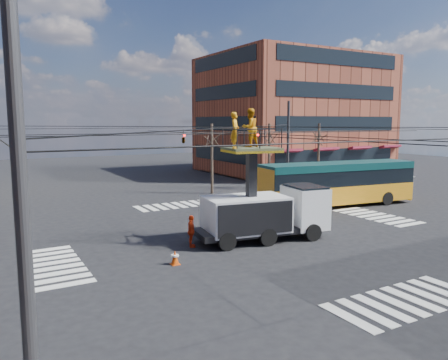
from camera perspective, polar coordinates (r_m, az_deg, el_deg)
ground at (r=23.95m, az=3.14°, el=-7.31°), size 120.00×120.00×0.00m
sidewalk_ne at (r=52.90m, az=9.96°, el=0.89°), size 18.00×18.00×0.12m
crosswalks at (r=23.94m, az=3.14°, el=-7.29°), size 22.40×22.40×0.02m
building_ne at (r=55.48m, az=8.93°, el=8.40°), size 20.06×16.06×14.00m
overhead_network at (r=23.52m, az=2.53°, el=3.04°), size 24.24×24.24×8.00m
tree_a at (r=37.35m, az=-1.60°, el=5.26°), size 2.00×2.00×6.00m
tree_b at (r=40.52m, az=5.93°, el=5.41°), size 2.00×2.00×6.00m
tree_c at (r=44.28m, az=12.29°, el=5.46°), size 2.00×2.00×6.00m
utility_truck at (r=22.90m, az=5.37°, el=-2.48°), size 7.27×3.48×6.84m
city_bus at (r=33.09m, az=14.62°, el=-0.34°), size 12.26×4.06×3.20m
traffic_cone at (r=19.36m, az=-6.42°, el=-10.02°), size 0.36×0.36×0.63m
worker_ground at (r=21.71m, az=-4.29°, el=-6.70°), size 0.67×1.02×1.61m
flagger at (r=29.21m, az=11.45°, el=-2.98°), size 0.99×1.27×1.73m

